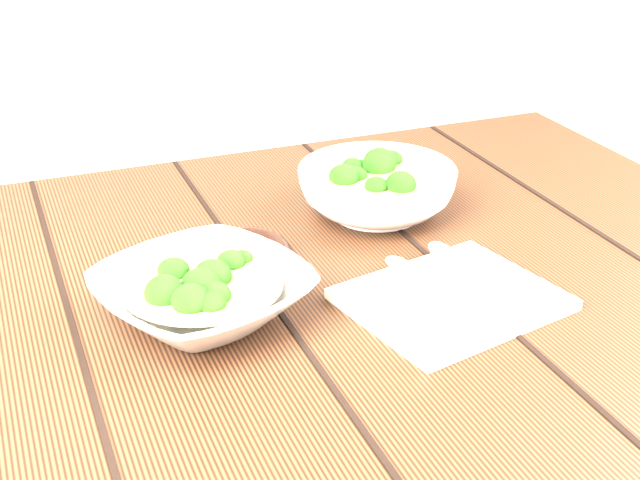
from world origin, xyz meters
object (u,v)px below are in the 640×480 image
Objects in this scene: table at (281,374)px; trivet at (242,256)px; napkin at (452,299)px; soup_bowl_back at (377,189)px; soup_bowl_front at (203,294)px.

trivet reaches higher than table.
table is 0.15m from trivet.
table is at bearing 131.83° from napkin.
trivet is at bearing -159.45° from soup_bowl_back.
soup_bowl_front reaches higher than trivet.
trivet is at bearing 126.08° from napkin.
soup_bowl_back is 0.24m from napkin.
trivet reaches higher than napkin.
soup_bowl_back is at bearing 20.55° from trivet.
table is 4.60× the size of soup_bowl_front.
soup_bowl_back is 2.14× the size of trivet.
soup_bowl_front is at bearing 151.95° from napkin.
soup_bowl_back reaches higher than soup_bowl_front.
napkin is at bearing -95.70° from soup_bowl_back.
table is at bearing -61.39° from trivet.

